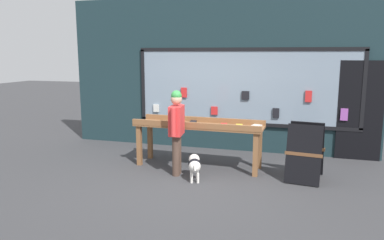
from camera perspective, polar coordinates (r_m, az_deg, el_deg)
The scene contains 6 objects.
ground_plane at distance 6.83m, azimuth -0.88°, elevation -9.03°, with size 40.00×40.00×0.00m, color #38383A.
shopfront_facade at distance 8.76m, azimuth 4.32°, elevation 6.80°, with size 7.23×0.29×3.53m.
display_table_main at distance 7.39m, azimuth 1.02°, elevation -1.36°, with size 2.56×0.75×0.95m.
person_browsing at distance 6.88m, azimuth -2.36°, elevation -1.03°, with size 0.27×0.63×1.58m.
small_dog at distance 6.72m, azimuth 0.38°, elevation -6.79°, with size 0.34×0.59×0.43m.
sandwich_board_sign at distance 7.00m, azimuth 16.88°, elevation -4.56°, with size 0.69×0.83×1.02m.
Camera 1 is at (1.93, -6.15, 2.24)m, focal length 35.00 mm.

